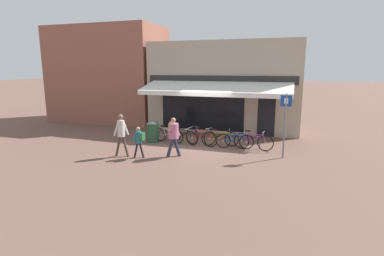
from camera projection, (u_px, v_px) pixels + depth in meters
The scene contains 15 objects.
ground_plane at pixel (200, 144), 14.32m from camera, with size 160.00×160.00×0.00m, color brown.
shop_front at pixel (224, 86), 17.68m from camera, with size 8.65×4.98×5.08m.
neighbour_building at pixel (109, 75), 20.59m from camera, with size 7.47×4.00×6.29m.
bike_rack_rail at pixel (211, 135), 14.18m from camera, with size 4.68×0.04×0.57m.
bicycle_silver at pixel (168, 135), 14.67m from camera, with size 1.73×0.63×0.87m.
bicycle_black at pixel (183, 136), 14.44m from camera, with size 1.72×0.90×0.88m.
bicycle_red at pixel (201, 137), 14.10m from camera, with size 1.72×0.67×0.88m.
bicycle_orange at pixel (220, 138), 14.00m from camera, with size 1.74×0.56×0.81m.
bicycle_blue at pixel (235, 141), 13.54m from camera, with size 1.70×0.52×0.80m.
bicycle_purple at pixel (253, 141), 13.33m from camera, with size 1.79×0.52×0.87m.
pedestrian_adult at pixel (173, 133), 12.18m from camera, with size 0.56×0.74×1.65m.
pedestrian_child at pixel (139, 138), 12.07m from camera, with size 0.51×0.35×1.29m.
pedestrian_second_adult at pixel (121, 130), 12.19m from camera, with size 0.62×0.40×1.78m.
litter_bin at pixel (153, 131), 14.71m from camera, with size 0.61×0.61×1.06m.
parking_sign at pixel (285, 119), 11.89m from camera, with size 0.44×0.07×2.61m.
Camera 1 is at (3.98, -13.31, 3.59)m, focal length 28.00 mm.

